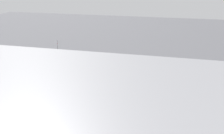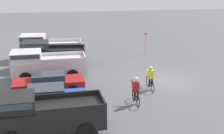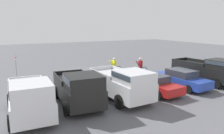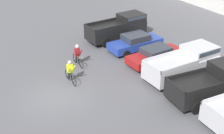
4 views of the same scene
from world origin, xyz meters
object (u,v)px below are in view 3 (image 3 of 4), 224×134
(pickup_truck_0, at_px, (208,70))
(pickup_truck_3, at_px, (30,97))
(cyclist_1, at_px, (140,66))
(fire_lane_sign, at_px, (16,64))
(pickup_truck_2, at_px, (79,88))
(sedan_0, at_px, (181,78))
(cyclist_0, at_px, (114,66))
(pickup_truck_1, at_px, (122,83))
(sedan_1, at_px, (153,83))

(pickup_truck_0, xyz_separation_m, pickup_truck_3, (14.05, 0.38, -0.01))
(cyclist_1, bearing_deg, fire_lane_sign, -17.35)
(pickup_truck_2, relative_size, pickup_truck_3, 0.95)
(fire_lane_sign, bearing_deg, pickup_truck_2, 106.99)
(sedan_0, relative_size, fire_lane_sign, 2.02)
(cyclist_0, distance_m, cyclist_1, 2.59)
(pickup_truck_0, bearing_deg, fire_lane_sign, -32.35)
(sedan_0, relative_size, pickup_truck_1, 0.86)
(pickup_truck_3, bearing_deg, sedan_0, -177.30)
(pickup_truck_2, xyz_separation_m, fire_lane_sign, (2.69, -8.81, 0.28))
(sedan_0, relative_size, sedan_1, 0.99)
(cyclist_0, relative_size, cyclist_1, 0.99)
(pickup_truck_1, xyz_separation_m, cyclist_0, (-3.30, -7.14, -0.33))
(pickup_truck_1, xyz_separation_m, pickup_truck_3, (5.63, 0.14, -0.01))
(sedan_0, distance_m, pickup_truck_1, 5.62)
(cyclist_0, xyz_separation_m, fire_lane_sign, (8.84, -1.94, 0.60))
(sedan_1, bearing_deg, cyclist_0, -94.35)
(sedan_0, height_order, pickup_truck_2, pickup_truck_2)
(pickup_truck_0, distance_m, sedan_1, 5.65)
(cyclist_0, bearing_deg, sedan_0, 108.71)
(pickup_truck_0, height_order, cyclist_1, pickup_truck_0)
(pickup_truck_0, relative_size, pickup_truck_3, 1.03)
(pickup_truck_1, xyz_separation_m, pickup_truck_2, (2.84, -0.27, -0.01))
(pickup_truck_1, height_order, pickup_truck_2, pickup_truck_2)
(sedan_0, xyz_separation_m, cyclist_1, (0.17, -5.27, 0.16))
(sedan_1, distance_m, pickup_truck_1, 2.85)
(pickup_truck_2, bearing_deg, pickup_truck_1, 174.55)
(fire_lane_sign, bearing_deg, pickup_truck_0, 147.65)
(pickup_truck_2, bearing_deg, cyclist_1, -146.90)
(pickup_truck_0, xyz_separation_m, pickup_truck_1, (8.41, 0.24, -0.00))
(fire_lane_sign, bearing_deg, pickup_truck_3, 89.37)
(pickup_truck_2, relative_size, fire_lane_sign, 2.25)
(sedan_1, relative_size, pickup_truck_2, 0.91)
(sedan_0, distance_m, pickup_truck_2, 8.44)
(pickup_truck_1, distance_m, pickup_truck_3, 5.64)
(sedan_0, bearing_deg, pickup_truck_3, 2.70)
(pickup_truck_0, distance_m, cyclist_1, 6.19)
(sedan_1, height_order, fire_lane_sign, fire_lane_sign)
(sedan_1, height_order, pickup_truck_2, pickup_truck_2)
(pickup_truck_0, distance_m, cyclist_0, 8.59)
(pickup_truck_0, height_order, sedan_0, pickup_truck_0)
(pickup_truck_0, height_order, pickup_truck_1, pickup_truck_0)
(pickup_truck_1, distance_m, fire_lane_sign, 10.64)
(pickup_truck_3, bearing_deg, fire_lane_sign, -90.63)
(pickup_truck_1, bearing_deg, sedan_0, -176.02)
(pickup_truck_2, distance_m, fire_lane_sign, 9.21)
(sedan_0, bearing_deg, pickup_truck_1, 3.98)
(pickup_truck_0, bearing_deg, sedan_0, -2.93)
(cyclist_1, bearing_deg, pickup_truck_1, 46.24)
(pickup_truck_0, bearing_deg, sedan_1, -1.57)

